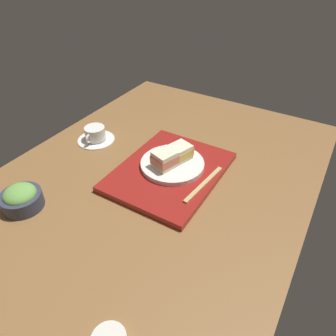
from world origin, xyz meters
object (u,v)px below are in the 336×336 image
chopsticks_pair (204,184)px  coffee_cup (95,135)px  sandwich_plate (172,164)px  sandwich_near (165,159)px  sandwich_far (180,152)px  salad_bowl (21,198)px

chopsticks_pair → coffee_cup: coffee_cup is taller
sandwich_plate → coffee_cup: bearing=87.5°
sandwich_near → coffee_cup: size_ratio=0.62×
sandwich_near → sandwich_far: bearing=-17.4°
coffee_cup → sandwich_plate: bearing=-92.5°
sandwich_near → salad_bowl: 45.76cm
sandwich_far → chopsticks_pair: sandwich_far is taller
sandwich_far → sandwich_plate: bearing=162.6°
sandwich_near → salad_bowl: bearing=140.4°
salad_bowl → sandwich_plate: bearing=-38.1°
sandwich_far → coffee_cup: bearing=92.6°
sandwich_plate → sandwich_near: size_ratio=2.41×
salad_bowl → coffee_cup: salad_bowl is taller
coffee_cup → sandwich_near: bearing=-97.9°
sandwich_near → chopsticks_pair: size_ratio=0.43×
sandwich_plate → chopsticks_pair: 14.15cm
coffee_cup → chopsticks_pair: bearing=-95.8°
sandwich_far → salad_bowl: sandwich_far is taller
sandwich_near → sandwich_far: sandwich_near is taller
chopsticks_pair → coffee_cup: bearing=84.2°
sandwich_near → coffee_cup: sandwich_near is taller
sandwich_near → sandwich_far: 6.94cm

